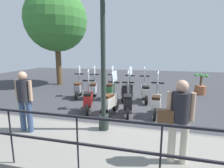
{
  "coord_description": "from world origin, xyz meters",
  "views": [
    {
      "loc": [
        -6.65,
        -1.2,
        2.24
      ],
      "look_at": [
        0.2,
        0.5,
        0.9
      ],
      "focal_mm": 28.0,
      "sensor_mm": 36.0,
      "label": 1
    }
  ],
  "objects_px": {
    "scooter_near_3": "(88,99)",
    "scooter_far_1": "(128,91)",
    "scooter_far_4": "(78,88)",
    "scooter_near_1": "(128,102)",
    "scooter_far_2": "(111,89)",
    "scooter_far_3": "(94,89)",
    "tree_large": "(56,21)",
    "scooter_near_0": "(156,103)",
    "scooter_far_0": "(145,92)",
    "lamp_post_near": "(103,65)",
    "pedestrian_with_bag": "(179,116)",
    "potted_palm": "(200,86)",
    "scooter_near_2": "(110,101)",
    "pedestrian_distant": "(24,97)"
  },
  "relations": [
    {
      "from": "scooter_far_4",
      "to": "scooter_near_1",
      "type": "bearing_deg",
      "value": -134.96
    },
    {
      "from": "scooter_near_2",
      "to": "scooter_near_3",
      "type": "height_order",
      "value": "same"
    },
    {
      "from": "potted_palm",
      "to": "scooter_far_1",
      "type": "height_order",
      "value": "scooter_far_1"
    },
    {
      "from": "scooter_near_1",
      "to": "scooter_far_1",
      "type": "xyz_separation_m",
      "value": [
        1.78,
        0.29,
        0.0
      ]
    },
    {
      "from": "scooter_near_1",
      "to": "scooter_far_0",
      "type": "height_order",
      "value": "same"
    },
    {
      "from": "tree_large",
      "to": "scooter_near_2",
      "type": "relative_size",
      "value": 3.99
    },
    {
      "from": "pedestrian_distant",
      "to": "scooter_near_3",
      "type": "height_order",
      "value": "pedestrian_distant"
    },
    {
      "from": "lamp_post_near",
      "to": "pedestrian_distant",
      "type": "distance_m",
      "value": 2.18
    },
    {
      "from": "pedestrian_distant",
      "to": "scooter_near_0",
      "type": "relative_size",
      "value": 1.03
    },
    {
      "from": "scooter_near_2",
      "to": "scooter_far_4",
      "type": "distance_m",
      "value": 2.73
    },
    {
      "from": "scooter_near_0",
      "to": "lamp_post_near",
      "type": "bearing_deg",
      "value": 145.77
    },
    {
      "from": "tree_large",
      "to": "scooter_near_3",
      "type": "bearing_deg",
      "value": -139.88
    },
    {
      "from": "scooter_far_1",
      "to": "scooter_far_4",
      "type": "relative_size",
      "value": 1.0
    },
    {
      "from": "scooter_near_3",
      "to": "scooter_far_4",
      "type": "height_order",
      "value": "same"
    },
    {
      "from": "tree_large",
      "to": "potted_palm",
      "type": "xyz_separation_m",
      "value": [
        -0.73,
        -8.62,
        -3.7
      ]
    },
    {
      "from": "scooter_near_0",
      "to": "pedestrian_distant",
      "type": "bearing_deg",
      "value": 129.37
    },
    {
      "from": "pedestrian_with_bag",
      "to": "scooter_far_1",
      "type": "distance_m",
      "value": 4.72
    },
    {
      "from": "scooter_far_0",
      "to": "scooter_near_3",
      "type": "bearing_deg",
      "value": 119.68
    },
    {
      "from": "scooter_near_3",
      "to": "scooter_near_1",
      "type": "bearing_deg",
      "value": -106.88
    },
    {
      "from": "tree_large",
      "to": "scooter_far_0",
      "type": "relative_size",
      "value": 3.99
    },
    {
      "from": "scooter_near_3",
      "to": "scooter_far_1",
      "type": "height_order",
      "value": "same"
    },
    {
      "from": "scooter_near_3",
      "to": "scooter_near_0",
      "type": "bearing_deg",
      "value": -102.96
    },
    {
      "from": "tree_large",
      "to": "scooter_far_0",
      "type": "distance_m",
      "value": 7.52
    },
    {
      "from": "scooter_far_2",
      "to": "scooter_near_2",
      "type": "bearing_deg",
      "value": -166.62
    },
    {
      "from": "pedestrian_distant",
      "to": "scooter_near_1",
      "type": "relative_size",
      "value": 1.03
    },
    {
      "from": "scooter_far_0",
      "to": "scooter_near_0",
      "type": "bearing_deg",
      "value": -175.14
    },
    {
      "from": "tree_large",
      "to": "scooter_far_4",
      "type": "relative_size",
      "value": 3.99
    },
    {
      "from": "scooter_near_2",
      "to": "scooter_far_2",
      "type": "relative_size",
      "value": 1.0
    },
    {
      "from": "lamp_post_near",
      "to": "pedestrian_with_bag",
      "type": "bearing_deg",
      "value": -120.57
    },
    {
      "from": "tree_large",
      "to": "scooter_far_0",
      "type": "bearing_deg",
      "value": -116.28
    },
    {
      "from": "tree_large",
      "to": "scooter_far_3",
      "type": "xyz_separation_m",
      "value": [
        -2.92,
        -3.51,
        -3.66
      ]
    },
    {
      "from": "scooter_near_2",
      "to": "scooter_far_0",
      "type": "relative_size",
      "value": 1.0
    },
    {
      "from": "tree_large",
      "to": "scooter_near_0",
      "type": "height_order",
      "value": "tree_large"
    },
    {
      "from": "scooter_near_0",
      "to": "scooter_far_1",
      "type": "xyz_separation_m",
      "value": [
        1.62,
        1.25,
        0.0
      ]
    },
    {
      "from": "pedestrian_with_bag",
      "to": "scooter_near_3",
      "type": "bearing_deg",
      "value": 45.33
    },
    {
      "from": "potted_palm",
      "to": "scooter_near_3",
      "type": "height_order",
      "value": "scooter_near_3"
    },
    {
      "from": "pedestrian_with_bag",
      "to": "scooter_near_2",
      "type": "distance_m",
      "value": 3.27
    },
    {
      "from": "scooter_near_0",
      "to": "scooter_far_2",
      "type": "distance_m",
      "value": 2.68
    },
    {
      "from": "potted_palm",
      "to": "scooter_far_3",
      "type": "height_order",
      "value": "scooter_far_3"
    },
    {
      "from": "lamp_post_near",
      "to": "tree_large",
      "type": "xyz_separation_m",
      "value": [
        6.26,
        5.0,
        2.26
      ]
    },
    {
      "from": "tree_large",
      "to": "scooter_far_2",
      "type": "bearing_deg",
      "value": -123.0
    },
    {
      "from": "scooter_near_0",
      "to": "scooter_far_3",
      "type": "distance_m",
      "value": 3.28
    },
    {
      "from": "scooter_near_3",
      "to": "scooter_far_3",
      "type": "xyz_separation_m",
      "value": [
        1.73,
        0.41,
        0.0
      ]
    },
    {
      "from": "scooter_near_1",
      "to": "scooter_far_1",
      "type": "distance_m",
      "value": 1.8
    },
    {
      "from": "scooter_near_1",
      "to": "scooter_far_2",
      "type": "bearing_deg",
      "value": 21.63
    },
    {
      "from": "potted_palm",
      "to": "scooter_near_3",
      "type": "bearing_deg",
      "value": 129.8
    },
    {
      "from": "scooter_near_0",
      "to": "scooter_far_2",
      "type": "xyz_separation_m",
      "value": [
        1.72,
        2.06,
        0.0
      ]
    },
    {
      "from": "scooter_far_3",
      "to": "tree_large",
      "type": "bearing_deg",
      "value": 40.51
    },
    {
      "from": "scooter_far_1",
      "to": "scooter_near_1",
      "type": "bearing_deg",
      "value": -157.93
    },
    {
      "from": "potted_palm",
      "to": "scooter_near_2",
      "type": "distance_m",
      "value": 5.55
    }
  ]
}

